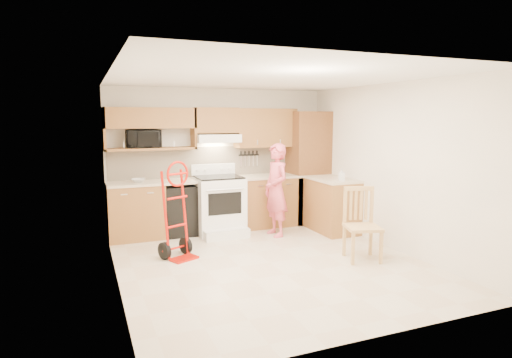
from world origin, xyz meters
TOP-DOWN VIEW (x-y plane):
  - floor at (0.00, 0.00)m, footprint 4.00×4.50m
  - ceiling at (0.00, 0.00)m, footprint 4.00×4.50m
  - wall_back at (0.00, 2.26)m, footprint 4.00×0.02m
  - wall_front at (0.00, -2.26)m, footprint 4.00×0.02m
  - wall_left at (-2.01, 0.00)m, footprint 0.02×4.50m
  - wall_right at (2.01, 0.00)m, footprint 0.02×4.50m
  - backsplash at (0.00, 2.23)m, footprint 3.92×0.03m
  - lower_cab_left at (-1.55, 1.95)m, footprint 0.90×0.60m
  - dishwasher at (-0.80, 1.95)m, footprint 0.60×0.60m
  - lower_cab_right at (0.83, 1.95)m, footprint 1.14×0.60m
  - countertop_left at (-1.25, 1.95)m, footprint 1.50×0.63m
  - countertop_right at (0.83, 1.95)m, footprint 1.14×0.63m
  - cab_return_right at (1.70, 1.15)m, footprint 0.60×1.00m
  - countertop_return at (1.70, 1.15)m, footprint 0.63×1.00m
  - pantry_tall at (1.65, 1.95)m, footprint 0.70×0.60m
  - upper_cab_left at (-1.25, 2.08)m, footprint 1.50×0.33m
  - upper_shelf_mw at (-1.25, 2.08)m, footprint 1.50×0.33m
  - upper_cab_center at (-0.12, 2.08)m, footprint 0.76×0.33m
  - upper_cab_right at (0.83, 2.08)m, footprint 1.14×0.33m
  - range_hood at (-0.12, 2.02)m, footprint 0.76×0.46m
  - knife_strip at (0.55, 2.21)m, footprint 0.40×0.05m
  - microwave at (-1.37, 2.08)m, footprint 0.55×0.38m
  - range at (-0.18, 1.72)m, footprint 0.80×1.05m
  - person at (0.67, 1.25)m, footprint 0.42×0.60m
  - hand_truck at (-1.11, 0.66)m, footprint 0.63×0.61m
  - dining_chair at (1.25, -0.38)m, footprint 0.58×0.60m
  - soap_bottle at (1.70, 0.86)m, footprint 0.11×0.12m
  - bowl at (-1.49, 1.95)m, footprint 0.26×0.26m

SIDE VIEW (x-z plane):
  - floor at x=0.00m, z-range -0.02..0.00m
  - dishwasher at x=-0.80m, z-range 0.00..0.85m
  - lower_cab_left at x=-1.55m, z-range 0.00..0.90m
  - lower_cab_right at x=0.83m, z-range 0.00..0.90m
  - cab_return_right at x=1.70m, z-range 0.00..0.90m
  - dining_chair at x=1.25m, z-range 0.00..1.01m
  - range at x=-0.18m, z-range 0.00..1.17m
  - hand_truck at x=-1.11m, z-range 0.00..1.25m
  - person at x=0.67m, z-range 0.00..1.56m
  - countertop_left at x=-1.25m, z-range 0.90..0.94m
  - countertop_right at x=0.83m, z-range 0.90..0.94m
  - countertop_return at x=1.70m, z-range 0.90..0.94m
  - bowl at x=-1.49m, z-range 0.94..1.00m
  - soap_bottle at x=1.70m, z-range 0.94..1.14m
  - pantry_tall at x=1.65m, z-range 0.00..2.10m
  - backsplash at x=0.00m, z-range 0.92..1.48m
  - knife_strip at x=0.55m, z-range 1.09..1.39m
  - wall_back at x=0.00m, z-range 0.00..2.50m
  - wall_front at x=0.00m, z-range 0.00..2.50m
  - wall_left at x=-2.01m, z-range 0.00..2.50m
  - wall_right at x=2.01m, z-range 0.00..2.50m
  - upper_shelf_mw at x=-1.25m, z-range 1.45..1.49m
  - range_hood at x=-0.12m, z-range 1.56..1.70m
  - microwave at x=-1.37m, z-range 1.49..1.79m
  - upper_cab_right at x=0.83m, z-range 1.45..2.15m
  - upper_cab_center at x=-0.12m, z-range 1.72..2.16m
  - upper_cab_left at x=-1.25m, z-range 1.81..2.15m
  - ceiling at x=0.00m, z-range 2.50..2.52m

